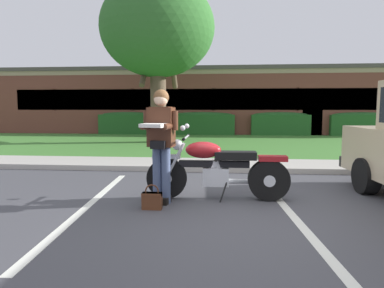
# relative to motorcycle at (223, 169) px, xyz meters

# --- Properties ---
(ground_plane) EXTENTS (140.00, 140.00, 0.00)m
(ground_plane) POSITION_rel_motorcycle_xyz_m (0.28, -0.71, -0.48)
(ground_plane) COLOR #424247
(curb_strip) EXTENTS (60.00, 0.20, 0.12)m
(curb_strip) POSITION_rel_motorcycle_xyz_m (0.28, 2.31, -0.42)
(curb_strip) COLOR #ADA89E
(curb_strip) RESTS_ON ground
(concrete_walk) EXTENTS (60.00, 1.50, 0.08)m
(concrete_walk) POSITION_rel_motorcycle_xyz_m (0.28, 3.16, -0.44)
(concrete_walk) COLOR #ADA89E
(concrete_walk) RESTS_ON ground
(grass_lawn) EXTENTS (60.00, 8.66, 0.06)m
(grass_lawn) POSITION_rel_motorcycle_xyz_m (0.28, 8.24, -0.45)
(grass_lawn) COLOR #3D752D
(grass_lawn) RESTS_ON ground
(stall_stripe_0) EXTENTS (0.42, 4.40, 0.01)m
(stall_stripe_0) POSITION_rel_motorcycle_xyz_m (-1.98, -0.51, -0.48)
(stall_stripe_0) COLOR silver
(stall_stripe_0) RESTS_ON ground
(stall_stripe_1) EXTENTS (0.42, 4.40, 0.01)m
(stall_stripe_1) POSITION_rel_motorcycle_xyz_m (0.92, -0.51, -0.48)
(stall_stripe_1) COLOR silver
(stall_stripe_1) RESTS_ON ground
(motorcycle) EXTENTS (2.24, 0.82, 1.18)m
(motorcycle) POSITION_rel_motorcycle_xyz_m (0.00, 0.00, 0.00)
(motorcycle) COLOR black
(motorcycle) RESTS_ON ground
(rider_person) EXTENTS (0.53, 0.62, 1.70)m
(rider_person) POSITION_rel_motorcycle_xyz_m (-0.92, -0.32, 0.53)
(rider_person) COLOR black
(rider_person) RESTS_ON ground
(handbag) EXTENTS (0.28, 0.13, 0.36)m
(handbag) POSITION_rel_motorcycle_xyz_m (-1.00, -0.64, -0.34)
(handbag) COLOR #562D19
(handbag) RESTS_ON ground
(shade_tree) EXTENTS (4.50, 4.50, 6.48)m
(shade_tree) POSITION_rel_motorcycle_xyz_m (-2.61, 8.37, 4.04)
(shade_tree) COLOR brown
(shade_tree) RESTS_ON ground
(hedge_left) EXTENTS (2.95, 0.90, 1.24)m
(hedge_left) POSITION_rel_motorcycle_xyz_m (-5.12, 12.69, 0.17)
(hedge_left) COLOR #235623
(hedge_left) RESTS_ON ground
(hedge_center_left) EXTENTS (3.38, 0.90, 1.24)m
(hedge_center_left) POSITION_rel_motorcycle_xyz_m (-1.11, 12.69, 0.17)
(hedge_center_left) COLOR #235623
(hedge_center_left) RESTS_ON ground
(hedge_center_right) EXTENTS (2.95, 0.90, 1.24)m
(hedge_center_right) POSITION_rel_motorcycle_xyz_m (2.90, 12.69, 0.17)
(hedge_center_right) COLOR #235623
(hedge_center_right) RESTS_ON ground
(hedge_right) EXTENTS (3.12, 0.90, 1.24)m
(hedge_right) POSITION_rel_motorcycle_xyz_m (6.91, 12.69, 0.17)
(hedge_right) COLOR #235623
(hedge_right) RESTS_ON ground
(brick_building) EXTENTS (25.47, 10.52, 3.63)m
(brick_building) POSITION_rel_motorcycle_xyz_m (-0.53, 17.79, 1.34)
(brick_building) COLOR brown
(brick_building) RESTS_ON ground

